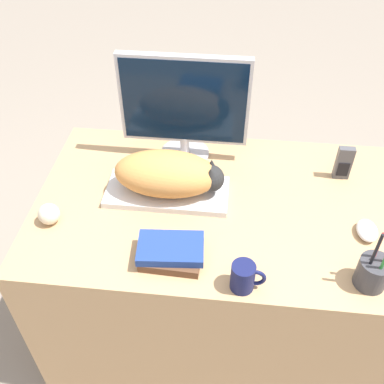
{
  "coord_description": "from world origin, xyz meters",
  "views": [
    {
      "loc": [
        0.03,
        -0.74,
        1.88
      ],
      "look_at": [
        -0.09,
        0.38,
        0.83
      ],
      "focal_mm": 42.0,
      "sensor_mm": 36.0,
      "label": 1
    }
  ],
  "objects_px": {
    "monitor": "(184,106)",
    "phone": "(344,163)",
    "coffee_mug": "(244,277)",
    "computer_mouse": "(367,230)",
    "keyboard": "(167,192)",
    "book_stack": "(171,252)",
    "cat": "(170,174)",
    "baseball": "(49,214)",
    "pen_cup": "(373,272)"
  },
  "relations": [
    {
      "from": "monitor",
      "to": "baseball",
      "type": "bearing_deg",
      "value": -135.0
    },
    {
      "from": "baseball",
      "to": "book_stack",
      "type": "bearing_deg",
      "value": -14.38
    },
    {
      "from": "keyboard",
      "to": "book_stack",
      "type": "distance_m",
      "value": 0.29
    },
    {
      "from": "baseball",
      "to": "book_stack",
      "type": "relative_size",
      "value": 0.34
    },
    {
      "from": "pen_cup",
      "to": "cat",
      "type": "bearing_deg",
      "value": 153.66
    },
    {
      "from": "keyboard",
      "to": "cat",
      "type": "height_order",
      "value": "cat"
    },
    {
      "from": "computer_mouse",
      "to": "phone",
      "type": "xyz_separation_m",
      "value": [
        -0.05,
        0.29,
        0.05
      ]
    },
    {
      "from": "keyboard",
      "to": "coffee_mug",
      "type": "height_order",
      "value": "coffee_mug"
    },
    {
      "from": "computer_mouse",
      "to": "cat",
      "type": "bearing_deg",
      "value": 169.93
    },
    {
      "from": "coffee_mug",
      "to": "book_stack",
      "type": "relative_size",
      "value": 0.49
    },
    {
      "from": "monitor",
      "to": "baseball",
      "type": "height_order",
      "value": "monitor"
    },
    {
      "from": "keyboard",
      "to": "coffee_mug",
      "type": "bearing_deg",
      "value": -52.8
    },
    {
      "from": "pen_cup",
      "to": "keyboard",
      "type": "bearing_deg",
      "value": 154.1
    },
    {
      "from": "phone",
      "to": "book_stack",
      "type": "distance_m",
      "value": 0.73
    },
    {
      "from": "pen_cup",
      "to": "baseball",
      "type": "relative_size",
      "value": 3.02
    },
    {
      "from": "cat",
      "to": "pen_cup",
      "type": "relative_size",
      "value": 1.74
    },
    {
      "from": "phone",
      "to": "baseball",
      "type": "bearing_deg",
      "value": -161.17
    },
    {
      "from": "monitor",
      "to": "baseball",
      "type": "distance_m",
      "value": 0.61
    },
    {
      "from": "pen_cup",
      "to": "monitor",
      "type": "bearing_deg",
      "value": 138.26
    },
    {
      "from": "phone",
      "to": "book_stack",
      "type": "height_order",
      "value": "phone"
    },
    {
      "from": "coffee_mug",
      "to": "book_stack",
      "type": "distance_m",
      "value": 0.24
    },
    {
      "from": "monitor",
      "to": "computer_mouse",
      "type": "height_order",
      "value": "monitor"
    },
    {
      "from": "coffee_mug",
      "to": "pen_cup",
      "type": "xyz_separation_m",
      "value": [
        0.37,
        0.05,
        0.01
      ]
    },
    {
      "from": "computer_mouse",
      "to": "phone",
      "type": "height_order",
      "value": "phone"
    },
    {
      "from": "coffee_mug",
      "to": "monitor",
      "type": "bearing_deg",
      "value": 112.1
    },
    {
      "from": "coffee_mug",
      "to": "computer_mouse",
      "type": "bearing_deg",
      "value": 32.27
    },
    {
      "from": "phone",
      "to": "book_stack",
      "type": "bearing_deg",
      "value": -141.89
    },
    {
      "from": "monitor",
      "to": "coffee_mug",
      "type": "relative_size",
      "value": 4.57
    },
    {
      "from": "keyboard",
      "to": "cat",
      "type": "bearing_deg",
      "value": 0.0
    },
    {
      "from": "cat",
      "to": "computer_mouse",
      "type": "height_order",
      "value": "cat"
    },
    {
      "from": "computer_mouse",
      "to": "baseball",
      "type": "bearing_deg",
      "value": -176.94
    },
    {
      "from": "cat",
      "to": "computer_mouse",
      "type": "xyz_separation_m",
      "value": [
        0.66,
        -0.12,
        -0.08
      ]
    },
    {
      "from": "keyboard",
      "to": "phone",
      "type": "bearing_deg",
      "value": 14.86
    },
    {
      "from": "computer_mouse",
      "to": "phone",
      "type": "relative_size",
      "value": 0.74
    },
    {
      "from": "keyboard",
      "to": "pen_cup",
      "type": "relative_size",
      "value": 1.98
    },
    {
      "from": "monitor",
      "to": "phone",
      "type": "height_order",
      "value": "monitor"
    },
    {
      "from": "computer_mouse",
      "to": "pen_cup",
      "type": "bearing_deg",
      "value": -97.71
    },
    {
      "from": "computer_mouse",
      "to": "book_stack",
      "type": "height_order",
      "value": "book_stack"
    },
    {
      "from": "phone",
      "to": "book_stack",
      "type": "xyz_separation_m",
      "value": [
        -0.57,
        -0.45,
        -0.04
      ]
    },
    {
      "from": "cat",
      "to": "baseball",
      "type": "distance_m",
      "value": 0.43
    },
    {
      "from": "cat",
      "to": "baseball",
      "type": "height_order",
      "value": "cat"
    },
    {
      "from": "cat",
      "to": "phone",
      "type": "bearing_deg",
      "value": 15.15
    },
    {
      "from": "keyboard",
      "to": "coffee_mug",
      "type": "xyz_separation_m",
      "value": [
        0.28,
        -0.37,
        0.04
      ]
    },
    {
      "from": "computer_mouse",
      "to": "baseball",
      "type": "distance_m",
      "value": 1.05
    },
    {
      "from": "coffee_mug",
      "to": "pen_cup",
      "type": "relative_size",
      "value": 0.47
    },
    {
      "from": "keyboard",
      "to": "cat",
      "type": "xyz_separation_m",
      "value": [
        0.01,
        0.0,
        0.09
      ]
    },
    {
      "from": "keyboard",
      "to": "computer_mouse",
      "type": "relative_size",
      "value": 4.42
    },
    {
      "from": "baseball",
      "to": "phone",
      "type": "xyz_separation_m",
      "value": [
        1.0,
        0.34,
        0.03
      ]
    },
    {
      "from": "monitor",
      "to": "book_stack",
      "type": "height_order",
      "value": "monitor"
    },
    {
      "from": "monitor",
      "to": "coffee_mug",
      "type": "bearing_deg",
      "value": -67.9
    }
  ]
}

